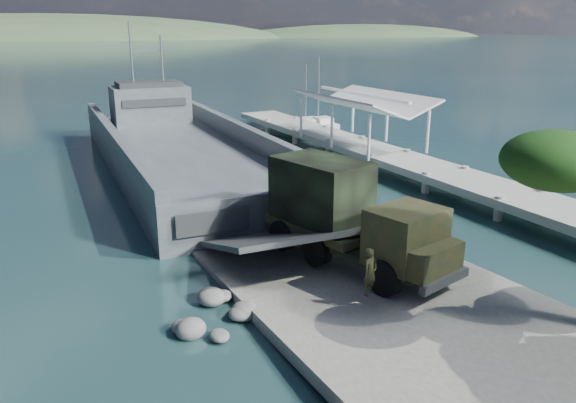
% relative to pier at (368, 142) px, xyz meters
% --- Properties ---
extents(ground, '(1400.00, 1400.00, 0.00)m').
position_rel_pier_xyz_m(ground, '(-13.00, -18.77, -1.60)').
color(ground, '#1C4245').
rests_on(ground, ground).
extents(boat_ramp, '(10.00, 18.00, 0.50)m').
position_rel_pier_xyz_m(boat_ramp, '(-13.00, -19.77, -1.35)').
color(boat_ramp, slate).
rests_on(boat_ramp, ground).
extents(shoreline_rocks, '(3.20, 5.60, 0.90)m').
position_rel_pier_xyz_m(shoreline_rocks, '(-19.20, -18.27, -1.60)').
color(shoreline_rocks, '#595956').
rests_on(shoreline_rocks, ground).
extents(distant_headlands, '(1000.00, 240.00, 48.00)m').
position_rel_pier_xyz_m(distant_headlands, '(37.00, 541.23, -1.60)').
color(distant_headlands, '#355435').
rests_on(distant_headlands, ground).
extents(pier, '(6.40, 44.00, 6.10)m').
position_rel_pier_xyz_m(pier, '(0.00, 0.00, 0.00)').
color(pier, gray).
rests_on(pier, ground).
extents(landing_craft, '(11.51, 38.90, 11.43)m').
position_rel_pier_xyz_m(landing_craft, '(-13.76, 4.02, -0.67)').
color(landing_craft, '#454D52').
rests_on(landing_craft, ground).
extents(military_truck, '(4.78, 9.39, 4.18)m').
position_rel_pier_xyz_m(military_truck, '(-12.65, -16.70, 0.98)').
color(military_truck, black).
rests_on(military_truck, boat_ramp).
extents(soldier, '(0.74, 0.60, 1.77)m').
position_rel_pier_xyz_m(soldier, '(-14.05, -20.46, -0.21)').
color(soldier, '#1E311B').
rests_on(soldier, boat_ramp).
extents(sailboat_near, '(3.14, 5.83, 6.82)m').
position_rel_pier_xyz_m(sailboat_near, '(2.96, 15.56, -1.24)').
color(sailboat_near, white).
rests_on(sailboat_near, ground).
extents(sailboat_far, '(2.09, 6.23, 7.49)m').
position_rel_pier_xyz_m(sailboat_far, '(4.38, 15.32, -1.20)').
color(sailboat_far, white).
rests_on(sailboat_far, ground).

